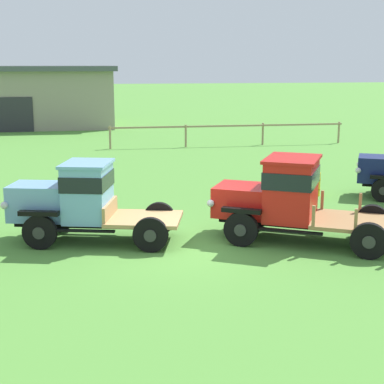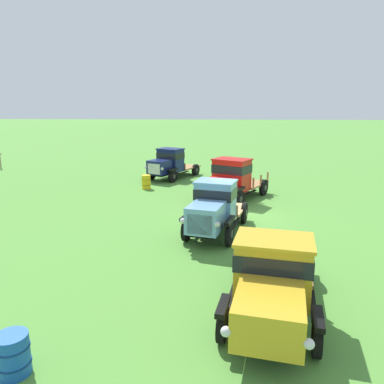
# 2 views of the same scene
# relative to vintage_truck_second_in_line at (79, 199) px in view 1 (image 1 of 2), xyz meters

# --- Properties ---
(ground_plane) EXTENTS (240.00, 240.00, 0.00)m
(ground_plane) POSITION_rel_vintage_truck_second_in_line_xyz_m (2.74, -1.07, -1.15)
(ground_plane) COLOR #518E38
(paddock_fence) EXTENTS (13.79, 0.34, 1.28)m
(paddock_fence) POSITION_rel_vintage_truck_second_in_line_xyz_m (8.13, 17.42, -0.20)
(paddock_fence) COLOR #997F60
(paddock_fence) RESTS_ON ground
(vintage_truck_second_in_line) EXTENTS (4.86, 2.72, 2.17)m
(vintage_truck_second_in_line) POSITION_rel_vintage_truck_second_in_line_xyz_m (0.00, 0.00, 0.00)
(vintage_truck_second_in_line) COLOR black
(vintage_truck_second_in_line) RESTS_ON ground
(vintage_truck_midrow_center) EXTENTS (5.27, 3.99, 2.27)m
(vintage_truck_midrow_center) POSITION_rel_vintage_truck_second_in_line_xyz_m (5.54, -0.81, 0.04)
(vintage_truck_midrow_center) COLOR black
(vintage_truck_midrow_center) RESTS_ON ground
(oil_drum_beside_row) EXTENTS (0.57, 0.57, 0.85)m
(oil_drum_beside_row) POSITION_rel_vintage_truck_second_in_line_xyz_m (8.25, 4.25, -0.72)
(oil_drum_beside_row) COLOR gold
(oil_drum_beside_row) RESTS_ON ground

